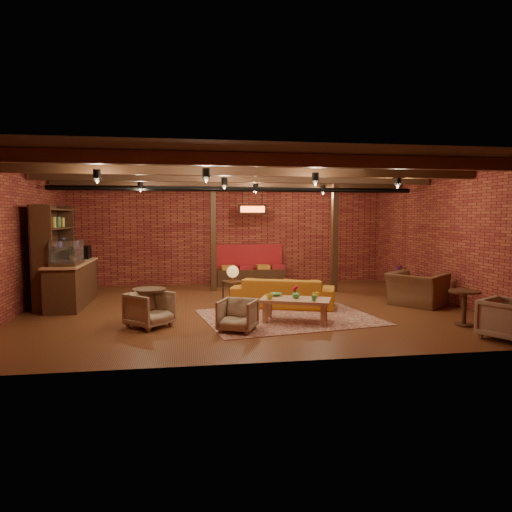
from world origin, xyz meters
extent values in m
plane|color=#3E210F|center=(0.00, 0.00, 0.00)|extent=(10.00, 10.00, 0.00)
cube|color=black|center=(0.00, 0.00, 3.20)|extent=(10.00, 8.00, 0.02)
cube|color=maroon|center=(0.00, 4.00, 1.60)|extent=(10.00, 0.02, 3.20)
cube|color=maroon|center=(0.00, -4.00, 1.60)|extent=(10.00, 0.02, 3.20)
cube|color=maroon|center=(-5.00, 0.00, 1.60)|extent=(0.02, 8.00, 3.20)
cube|color=maroon|center=(5.00, 0.00, 1.60)|extent=(0.02, 8.00, 3.20)
cylinder|color=black|center=(0.00, 1.60, 2.85)|extent=(9.60, 0.12, 0.12)
cube|color=black|center=(-0.60, 2.60, 1.60)|extent=(0.16, 0.16, 3.20)
cube|color=black|center=(2.80, 2.00, 1.60)|extent=(0.16, 0.16, 3.20)
imported|color=#337F33|center=(-4.00, 1.20, 1.22)|extent=(0.35, 0.39, 0.30)
cube|color=#FF4D19|center=(0.60, 3.10, 2.35)|extent=(0.86, 0.06, 0.30)
cube|color=maroon|center=(0.75, -1.12, 0.01)|extent=(3.91, 3.23, 0.01)
imported|color=#A35D16|center=(0.88, 0.00, 0.35)|extent=(2.56, 1.67, 0.70)
cube|color=#9B6B48|center=(0.80, -1.54, 0.45)|extent=(1.55, 1.16, 0.07)
cube|color=#9B6B48|center=(0.17, -1.55, 0.21)|extent=(0.09, 0.09, 0.41)
cube|color=#9B6B48|center=(1.24, -1.99, 0.21)|extent=(0.09, 0.09, 0.41)
cube|color=#9B6B48|center=(0.36, -1.10, 0.21)|extent=(0.09, 0.09, 0.41)
cube|color=#9B6B48|center=(1.43, -1.53, 0.21)|extent=(0.09, 0.09, 0.41)
imported|color=yellow|center=(0.27, -1.51, 0.53)|extent=(0.18, 0.18, 0.11)
imported|color=#469A46|center=(1.10, -1.84, 0.53)|extent=(0.14, 0.14, 0.10)
imported|color=yellow|center=(1.24, -1.48, 0.53)|extent=(0.18, 0.18, 0.11)
imported|color=#469A46|center=(0.47, -1.17, 0.51)|extent=(0.31, 0.31, 0.06)
imported|color=#469A46|center=(0.82, -1.49, 0.55)|extent=(0.17, 0.17, 0.14)
sphere|color=red|center=(0.82, -1.49, 0.68)|extent=(0.10, 0.10, 0.10)
cube|color=black|center=(-0.25, 0.64, 0.53)|extent=(0.58, 0.58, 0.04)
cylinder|color=black|center=(-0.25, 0.64, 0.25)|extent=(0.04, 0.04, 0.51)
cylinder|color=#AA7938|center=(-0.25, 0.64, 0.56)|extent=(0.15, 0.15, 0.02)
cylinder|color=#AA7938|center=(-0.25, 0.64, 0.64)|extent=(0.04, 0.04, 0.21)
sphere|color=gold|center=(-0.25, 0.64, 0.79)|extent=(0.30, 0.30, 0.30)
cylinder|color=black|center=(-2.12, -1.19, 0.68)|extent=(0.67, 0.67, 0.04)
cylinder|color=black|center=(-2.12, -1.19, 0.34)|extent=(0.09, 0.09, 0.65)
cylinder|color=black|center=(-2.12, -1.19, 0.02)|extent=(0.40, 0.40, 0.04)
imported|color=#B9B08F|center=(-2.09, -1.52, 0.38)|extent=(1.01, 1.01, 0.76)
imported|color=#B9B08F|center=(-0.45, -2.11, 0.33)|extent=(0.84, 0.82, 0.66)
imported|color=brown|center=(4.09, -0.33, 0.53)|extent=(1.36, 1.44, 1.06)
cube|color=black|center=(4.26, 1.10, 0.45)|extent=(0.50, 0.50, 0.04)
cylinder|color=black|center=(4.26, 1.10, 0.22)|extent=(0.04, 0.04, 0.43)
imported|color=black|center=(4.26, 1.10, 0.48)|extent=(0.20, 0.24, 0.02)
cylinder|color=black|center=(4.00, -2.35, 0.68)|extent=(0.59, 0.59, 0.04)
cylinder|color=black|center=(4.00, -2.35, 0.34)|extent=(0.09, 0.09, 0.65)
cylinder|color=black|center=(4.00, -2.35, 0.02)|extent=(0.36, 0.36, 0.04)
imported|color=#B9B08F|center=(4.12, -3.40, 0.39)|extent=(1.01, 0.99, 0.78)
imported|color=#4C7F4C|center=(4.40, 1.10, 1.20)|extent=(1.66, 1.66, 2.39)
camera|label=1|loc=(-1.38, -10.43, 2.14)|focal=32.00mm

